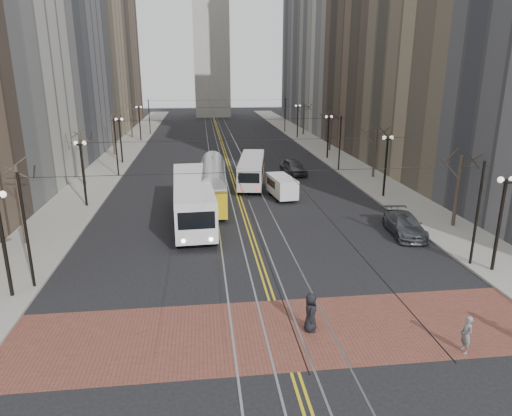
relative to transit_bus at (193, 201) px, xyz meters
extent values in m
plane|color=black|center=(4.25, -12.86, -1.70)|extent=(260.00, 260.00, 0.00)
cube|color=gray|center=(-10.75, 32.14, -1.62)|extent=(5.00, 140.00, 0.15)
cube|color=gray|center=(19.25, 32.14, -1.62)|extent=(5.00, 140.00, 0.15)
cube|color=brown|center=(4.25, -16.86, -1.69)|extent=(25.00, 6.00, 0.01)
cube|color=gray|center=(4.25, 32.14, -1.69)|extent=(4.80, 130.00, 0.02)
cube|color=gold|center=(4.25, 32.14, -1.69)|extent=(0.42, 130.00, 0.01)
cube|color=slate|center=(-21.25, 33.14, 15.30)|extent=(16.00, 20.00, 34.00)
cube|color=brown|center=(-21.25, 73.14, 18.30)|extent=(16.00, 20.00, 40.00)
cube|color=brown|center=(29.75, 33.14, 15.30)|extent=(16.00, 20.00, 34.00)
cube|color=slate|center=(29.75, 73.14, 18.30)|extent=(16.00, 20.00, 40.00)
cube|color=#B2AFA5|center=(4.25, 89.14, 26.30)|extent=(9.00, 9.00, 56.00)
cylinder|color=black|center=(-9.45, -11.86, 1.10)|extent=(0.20, 0.20, 5.60)
cylinder|color=black|center=(-9.45, 5.14, 1.10)|extent=(0.20, 0.20, 5.60)
cylinder|color=black|center=(-9.45, 25.14, 1.10)|extent=(0.20, 0.20, 5.60)
cylinder|color=black|center=(-9.45, 45.14, 1.10)|extent=(0.20, 0.20, 5.60)
cylinder|color=black|center=(17.95, -11.86, 1.10)|extent=(0.20, 0.20, 5.60)
cylinder|color=black|center=(17.95, 5.14, 1.10)|extent=(0.20, 0.20, 5.60)
cylinder|color=black|center=(17.95, 25.14, 1.10)|extent=(0.20, 0.20, 5.60)
cylinder|color=black|center=(17.95, 45.14, 1.10)|extent=(0.20, 0.20, 5.60)
cylinder|color=#382D23|center=(-11.45, -3.86, 1.10)|extent=(0.28, 0.28, 5.60)
cylinder|color=#382D23|center=(-11.45, 13.14, 1.10)|extent=(0.28, 0.28, 5.60)
cylinder|color=#382D23|center=(-11.45, 31.14, 1.10)|extent=(0.28, 0.28, 5.60)
cylinder|color=#382D23|center=(-11.45, 49.14, 1.10)|extent=(0.28, 0.28, 5.60)
cylinder|color=#382D23|center=(19.95, -3.86, 1.10)|extent=(0.28, 0.28, 5.60)
cylinder|color=#382D23|center=(19.95, 13.14, 1.10)|extent=(0.28, 0.28, 5.60)
cylinder|color=#382D23|center=(19.95, 31.14, 1.10)|extent=(0.28, 0.28, 5.60)
cylinder|color=#382D23|center=(19.95, 49.14, 1.10)|extent=(0.28, 0.28, 5.60)
cylinder|color=black|center=(2.75, 32.14, 4.30)|extent=(0.03, 120.00, 0.03)
cylinder|color=black|center=(5.75, 32.14, 4.30)|extent=(0.03, 120.00, 0.03)
cylinder|color=black|center=(-8.65, -10.86, 1.60)|extent=(0.16, 0.16, 6.60)
cylinder|color=black|center=(-8.65, 17.14, 1.60)|extent=(0.16, 0.16, 6.60)
cylinder|color=black|center=(-8.65, 53.14, 1.60)|extent=(0.16, 0.16, 6.60)
cylinder|color=black|center=(17.15, -10.86, 1.60)|extent=(0.16, 0.16, 6.60)
cylinder|color=black|center=(17.15, 17.14, 1.60)|extent=(0.16, 0.16, 6.60)
cylinder|color=black|center=(17.15, 53.14, 1.60)|extent=(0.16, 0.16, 6.60)
cube|color=silver|center=(0.00, 0.00, 0.00)|extent=(3.52, 13.70, 3.39)
cube|color=gold|center=(1.75, 5.14, -0.23)|extent=(2.72, 12.55, 2.94)
cube|color=#BABABA|center=(6.05, 11.96, -0.28)|extent=(4.05, 11.09, 2.83)
cube|color=silver|center=(8.25, 6.02, -0.66)|extent=(2.41, 4.87, 2.06)
imported|color=#42434A|center=(11.41, 16.22, -0.84)|extent=(2.84, 5.33, 1.72)
imported|color=#42454A|center=(15.46, -5.01, -0.93)|extent=(2.65, 5.48, 1.54)
imported|color=black|center=(5.57, -16.90, -0.75)|extent=(0.72, 0.99, 1.87)
imported|color=slate|center=(11.75, -19.36, -0.84)|extent=(0.41, 0.62, 1.69)
camera|label=1|loc=(0.83, -35.17, 9.92)|focal=32.00mm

